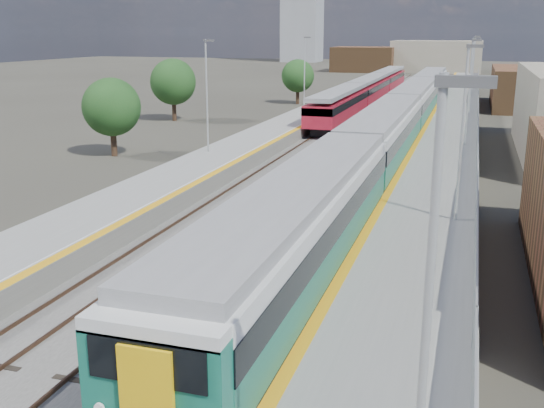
% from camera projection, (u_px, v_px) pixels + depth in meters
% --- Properties ---
extents(ground, '(320.00, 320.00, 0.00)m').
position_uv_depth(ground, '(387.00, 138.00, 55.79)').
color(ground, '#47443A').
rests_on(ground, ground).
extents(ballast_bed, '(10.50, 155.00, 0.06)m').
position_uv_depth(ballast_bed, '(367.00, 132.00, 58.74)').
color(ballast_bed, '#565451').
rests_on(ballast_bed, ground).
extents(tracks, '(8.96, 160.00, 0.17)m').
position_uv_depth(tracks, '(376.00, 129.00, 60.09)').
color(tracks, '#4C3323').
rests_on(tracks, ground).
extents(platform_right, '(4.70, 155.00, 8.52)m').
position_uv_depth(platform_right, '(451.00, 130.00, 56.41)').
color(platform_right, slate).
rests_on(platform_right, ground).
extents(platform_left, '(4.30, 155.00, 8.52)m').
position_uv_depth(platform_left, '(296.00, 124.00, 60.57)').
color(platform_left, slate).
rests_on(platform_left, ground).
extents(buildings, '(72.00, 185.50, 40.00)m').
position_uv_depth(buildings, '(360.00, 24.00, 139.80)').
color(buildings, brown).
rests_on(buildings, ground).
extents(green_train, '(3.10, 86.21, 3.41)m').
position_uv_depth(green_train, '(402.00, 115.00, 51.73)').
color(green_train, black).
rests_on(green_train, ground).
extents(red_train, '(2.73, 55.43, 3.45)m').
position_uv_depth(red_train, '(369.00, 90.00, 78.88)').
color(red_train, black).
rests_on(red_train, ground).
extents(tree_a, '(4.27, 4.27, 5.79)m').
position_uv_depth(tree_a, '(111.00, 107.00, 46.59)').
color(tree_a, '#382619').
rests_on(tree_a, ground).
extents(tree_b, '(4.69, 4.69, 6.36)m').
position_uv_depth(tree_b, '(173.00, 82.00, 65.28)').
color(tree_b, '#382619').
rests_on(tree_b, ground).
extents(tree_c, '(4.16, 4.16, 5.64)m').
position_uv_depth(tree_c, '(298.00, 76.00, 80.92)').
color(tree_c, '#382619').
rests_on(tree_c, ground).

